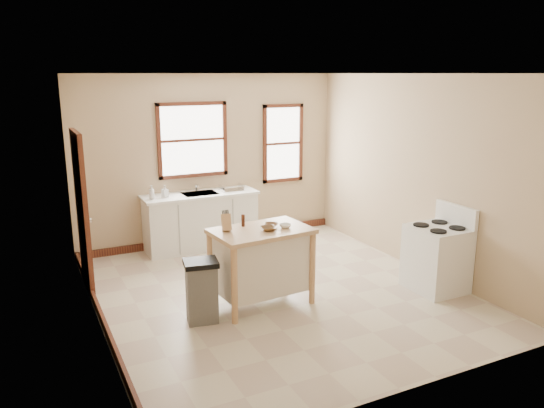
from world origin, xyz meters
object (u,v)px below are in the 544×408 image
Objects in this scene: bowl_c at (285,226)px; dish_rack at (232,188)px; gas_stove at (437,249)px; soap_bottle_b at (165,191)px; kitchen_island at (261,267)px; bowl_a at (268,229)px; pepper_grinder at (243,220)px; knife_block at (226,223)px; soap_bottle_a at (152,192)px; trash_bin at (202,291)px; bowl_b at (271,225)px.

dish_rack is at bearing 83.54° from bowl_c.
soap_bottle_b is at bearing 132.95° from gas_stove.
kitchen_island is at bearing -96.12° from soap_bottle_b.
bowl_c is at bearing 3.54° from bowl_a.
pepper_grinder is 0.79× the size of bowl_a.
knife_block is at bearing 164.58° from gas_stove.
soap_bottle_a is 0.60× the size of dish_rack.
trash_bin is (-1.12, -0.07, -0.62)m from bowl_c.
gas_stove reaches higher than kitchen_island.
bowl_a is 2.31m from gas_stove.
bowl_a is (0.81, -2.43, -0.04)m from soap_bottle_a.
dish_rack is at bearing 71.32° from trash_bin.
pepper_grinder reaches higher than bowl_a.
trash_bin is at bearing -174.73° from kitchen_island.
dish_rack reaches higher than kitchen_island.
soap_bottle_b is 2.54m from bowl_a.
kitchen_island is 0.61m from pepper_grinder.
bowl_c reaches higher than bowl_b.
bowl_b reaches higher than trash_bin.
dish_rack is at bearing 71.64° from pepper_grinder.
soap_bottle_b is 2.28m from knife_block.
soap_bottle_a reaches higher than gas_stove.
pepper_grinder is (0.61, -2.13, 0.01)m from soap_bottle_a.
trash_bin is at bearing -176.43° from bowl_c.
bowl_a is at bearing -95.39° from soap_bottle_b.
knife_block is 0.51m from bowl_a.
bowl_c is (0.70, -0.19, -0.08)m from knife_block.
bowl_c is at bearing -90.27° from soap_bottle_b.
kitchen_island is 8.06× the size of bowl_c.
dish_rack is at bearing -20.36° from soap_bottle_b.
dish_rack is 2.43× the size of pepper_grinder.
knife_block is 1.19× the size of bowl_b.
bowl_b is 1.15× the size of bowl_c.
bowl_c is 0.13× the size of gas_stove.
soap_bottle_a is 2.56m from bowl_a.
bowl_c is (1.05, -2.42, -0.04)m from soap_bottle_a.
dish_rack is 0.32× the size of gas_stove.
knife_block is (0.35, -2.23, 0.04)m from soap_bottle_a.
gas_stove is (2.80, -3.01, -0.45)m from soap_bottle_b.
bowl_b is (0.31, -0.16, -0.05)m from pepper_grinder.
bowl_b reaches higher than kitchen_island.
bowl_a is (-0.51, -2.45, 0.02)m from dish_rack.
pepper_grinder is (0.26, 0.10, -0.02)m from knife_block.
bowl_a and bowl_c have the same top height.
soap_bottle_a is 2.63m from bowl_c.
gas_stove is (3.08, -0.48, 0.19)m from trash_bin.
pepper_grinder is at bearing -93.91° from soap_bottle_a.
knife_block reaches higher than gas_stove.
soap_bottle_a reaches higher than bowl_c.
gas_stove is at bearing -19.06° from pepper_grinder.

